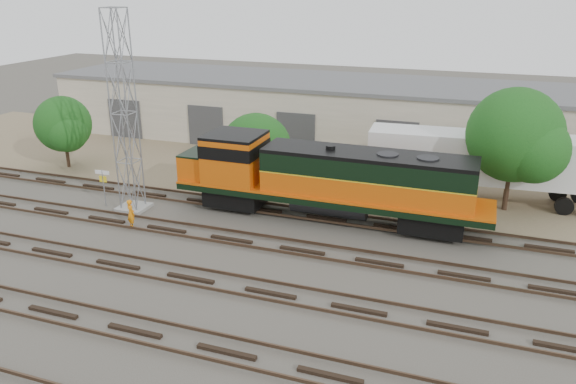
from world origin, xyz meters
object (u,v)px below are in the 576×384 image
(signal_tower, at_px, (124,117))
(locomotive, at_px, (324,179))
(semi_trailer, at_px, (488,160))
(worker, at_px, (131,214))

(signal_tower, bearing_deg, locomotive, 11.95)
(semi_trailer, bearing_deg, worker, -153.03)
(locomotive, height_order, semi_trailer, locomotive)
(locomotive, xyz_separation_m, signal_tower, (-11.38, -2.41, 3.22))
(locomotive, bearing_deg, semi_trailer, 35.85)
(signal_tower, relative_size, worker, 7.06)
(locomotive, xyz_separation_m, worker, (-9.88, -4.78, -1.67))
(signal_tower, distance_m, semi_trailer, 22.13)
(locomotive, bearing_deg, worker, -154.15)
(locomotive, distance_m, worker, 11.10)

